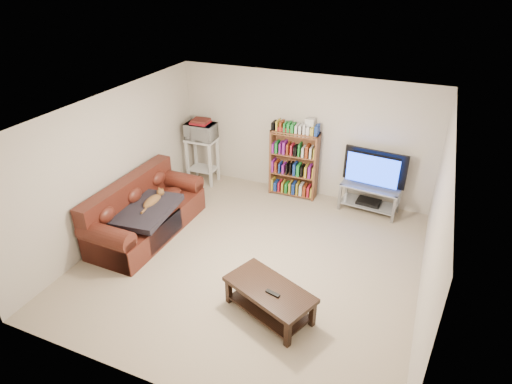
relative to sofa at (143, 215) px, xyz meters
The scene contains 19 objects.
floor 2.07m from the sofa, ahead, with size 5.00×5.00×0.00m, color #BEAA8D.
ceiling 2.91m from the sofa, ahead, with size 5.00×5.00×0.00m, color white.
wall_back 3.33m from the sofa, 50.51° to the left, with size 5.00×5.00×0.00m, color beige.
wall_front 3.36m from the sofa, 51.01° to the right, with size 5.00×5.00×0.00m, color beige.
wall_left 0.98m from the sofa, behind, with size 5.00×5.00×0.00m, color beige.
wall_right 4.62m from the sofa, ahead, with size 5.00×5.00×0.00m, color beige.
sofa is the anchor object (origin of this frame).
blanket 0.33m from the sofa, 40.01° to the right, with size 0.86×1.11×0.10m, color black.
cat 0.34m from the sofa, 14.00° to the left, with size 0.24×0.61×0.18m, color brown, non-canonical shape.
coffee_table 2.89m from the sofa, 20.19° to the right, with size 1.34×1.02×0.44m.
remote 3.00m from the sofa, 21.32° to the right, with size 0.20×0.05×0.02m, color black.
tv_stand 4.11m from the sofa, 32.37° to the left, with size 1.10×0.58×0.53m.
television 4.14m from the sofa, 32.37° to the left, with size 1.14×0.15×0.66m, color black.
dvd_player 4.11m from the sofa, 32.37° to the left, with size 0.42×0.30×0.06m, color black.
bookshelf 3.01m from the sofa, 49.10° to the left, with size 0.94×0.31×1.35m.
shelf_clutter 3.26m from the sofa, 47.90° to the left, with size 0.69×0.22×0.28m.
microwave_stand 2.09m from the sofa, 89.33° to the left, with size 0.62×0.45×0.97m.
microwave 2.22m from the sofa, 89.33° to the left, with size 0.60×0.40×0.33m, color silver.
game_boxes 2.29m from the sofa, 89.33° to the left, with size 0.35×0.31×0.05m, color maroon.
Camera 1 is at (2.16, -4.98, 4.22)m, focal length 30.00 mm.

